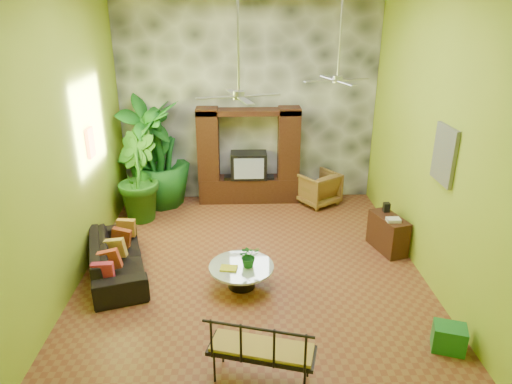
{
  "coord_description": "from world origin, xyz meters",
  "views": [
    {
      "loc": [
        -0.18,
        -7.23,
        4.39
      ],
      "look_at": [
        0.07,
        0.2,
        1.4
      ],
      "focal_mm": 32.0,
      "sensor_mm": 36.0,
      "label": 1
    }
  ],
  "objects_px": {
    "tall_plant_c": "(159,154)",
    "iron_bench": "(262,349)",
    "wicker_armchair": "(318,188)",
    "entertainment_center": "(249,163)",
    "ceiling_fan_back": "(338,68)",
    "ceiling_fan_front": "(239,81)",
    "sofa": "(117,257)",
    "green_bin": "(449,338)",
    "side_console": "(388,233)",
    "coffee_table": "(241,273)",
    "tall_plant_a": "(149,152)",
    "tall_plant_b": "(136,176)"
  },
  "relations": [
    {
      "from": "tall_plant_c",
      "to": "iron_bench",
      "type": "xyz_separation_m",
      "value": [
        2.14,
        -5.81,
        -0.7
      ]
    },
    {
      "from": "wicker_armchair",
      "to": "entertainment_center",
      "type": "bearing_deg",
      "value": -41.94
    },
    {
      "from": "ceiling_fan_back",
      "to": "wicker_armchair",
      "type": "height_order",
      "value": "ceiling_fan_back"
    },
    {
      "from": "ceiling_fan_front",
      "to": "sofa",
      "type": "bearing_deg",
      "value": 172.71
    },
    {
      "from": "ceiling_fan_back",
      "to": "green_bin",
      "type": "height_order",
      "value": "ceiling_fan_back"
    },
    {
      "from": "ceiling_fan_front",
      "to": "sofa",
      "type": "xyz_separation_m",
      "value": [
        -2.2,
        0.28,
        -3.08
      ]
    },
    {
      "from": "side_console",
      "to": "ceiling_fan_front",
      "type": "bearing_deg",
      "value": -177.62
    },
    {
      "from": "coffee_table",
      "to": "green_bin",
      "type": "relative_size",
      "value": 2.53
    },
    {
      "from": "iron_bench",
      "to": "entertainment_center",
      "type": "bearing_deg",
      "value": 105.73
    },
    {
      "from": "ceiling_fan_back",
      "to": "green_bin",
      "type": "distance_m",
      "value": 4.84
    },
    {
      "from": "tall_plant_a",
      "to": "tall_plant_b",
      "type": "bearing_deg",
      "value": -101.77
    },
    {
      "from": "coffee_table",
      "to": "side_console",
      "type": "height_order",
      "value": "side_console"
    },
    {
      "from": "sofa",
      "to": "tall_plant_b",
      "type": "xyz_separation_m",
      "value": [
        -0.08,
        2.33,
        0.68
      ]
    },
    {
      "from": "coffee_table",
      "to": "ceiling_fan_front",
      "type": "bearing_deg",
      "value": 90.43
    },
    {
      "from": "wicker_armchair",
      "to": "tall_plant_c",
      "type": "xyz_separation_m",
      "value": [
        -3.75,
        0.11,
        0.85
      ]
    },
    {
      "from": "ceiling_fan_back",
      "to": "wicker_armchair",
      "type": "xyz_separation_m",
      "value": [
        0.05,
        1.7,
        -3.01
      ]
    },
    {
      "from": "ceiling_fan_back",
      "to": "coffee_table",
      "type": "relative_size",
      "value": 1.7
    },
    {
      "from": "tall_plant_c",
      "to": "coffee_table",
      "type": "relative_size",
      "value": 2.28
    },
    {
      "from": "ceiling_fan_front",
      "to": "ceiling_fan_back",
      "type": "distance_m",
      "value": 2.41
    },
    {
      "from": "ceiling_fan_front",
      "to": "tall_plant_c",
      "type": "distance_m",
      "value": 4.46
    },
    {
      "from": "sofa",
      "to": "coffee_table",
      "type": "bearing_deg",
      "value": -119.83
    },
    {
      "from": "tall_plant_a",
      "to": "green_bin",
      "type": "distance_m",
      "value": 7.3
    },
    {
      "from": "iron_bench",
      "to": "tall_plant_c",
      "type": "bearing_deg",
      "value": 125.53
    },
    {
      "from": "ceiling_fan_front",
      "to": "coffee_table",
      "type": "bearing_deg",
      "value": -89.57
    },
    {
      "from": "ceiling_fan_back",
      "to": "iron_bench",
      "type": "distance_m",
      "value": 5.15
    },
    {
      "from": "sofa",
      "to": "tall_plant_b",
      "type": "relative_size",
      "value": 1.1
    },
    {
      "from": "tall_plant_b",
      "to": "green_bin",
      "type": "distance_m",
      "value": 6.85
    },
    {
      "from": "coffee_table",
      "to": "iron_bench",
      "type": "relative_size",
      "value": 0.78
    },
    {
      "from": "iron_bench",
      "to": "green_bin",
      "type": "distance_m",
      "value": 2.68
    },
    {
      "from": "ceiling_fan_front",
      "to": "side_console",
      "type": "height_order",
      "value": "ceiling_fan_front"
    },
    {
      "from": "iron_bench",
      "to": "sofa",
      "type": "bearing_deg",
      "value": 147.62
    },
    {
      "from": "ceiling_fan_back",
      "to": "tall_plant_c",
      "type": "height_order",
      "value": "ceiling_fan_back"
    },
    {
      "from": "tall_plant_c",
      "to": "green_bin",
      "type": "distance_m",
      "value": 7.17
    },
    {
      "from": "entertainment_center",
      "to": "coffee_table",
      "type": "xyz_separation_m",
      "value": [
        -0.2,
        -3.75,
        -0.71
      ]
    },
    {
      "from": "tall_plant_c",
      "to": "side_console",
      "type": "distance_m",
      "value": 5.41
    },
    {
      "from": "coffee_table",
      "to": "green_bin",
      "type": "height_order",
      "value": "coffee_table"
    },
    {
      "from": "tall_plant_a",
      "to": "side_console",
      "type": "distance_m",
      "value": 5.6
    },
    {
      "from": "entertainment_center",
      "to": "wicker_armchair",
      "type": "distance_m",
      "value": 1.76
    },
    {
      "from": "ceiling_fan_back",
      "to": "side_console",
      "type": "relative_size",
      "value": 2.12
    },
    {
      "from": "ceiling_fan_back",
      "to": "tall_plant_b",
      "type": "distance_m",
      "value": 4.84
    },
    {
      "from": "ceiling_fan_back",
      "to": "side_console",
      "type": "distance_m",
      "value": 3.29
    },
    {
      "from": "iron_bench",
      "to": "green_bin",
      "type": "xyz_separation_m",
      "value": [
        2.6,
        0.54,
        -0.36
      ]
    },
    {
      "from": "ceiling_fan_back",
      "to": "coffee_table",
      "type": "height_order",
      "value": "ceiling_fan_back"
    },
    {
      "from": "tall_plant_b",
      "to": "tall_plant_c",
      "type": "relative_size",
      "value": 0.8
    },
    {
      "from": "wicker_armchair",
      "to": "green_bin",
      "type": "xyz_separation_m",
      "value": [
        1.0,
        -5.16,
        -0.21
      ]
    },
    {
      "from": "wicker_armchair",
      "to": "iron_bench",
      "type": "bearing_deg",
      "value": 40.57
    },
    {
      "from": "entertainment_center",
      "to": "ceiling_fan_front",
      "type": "bearing_deg",
      "value": -93.24
    },
    {
      "from": "side_console",
      "to": "green_bin",
      "type": "relative_size",
      "value": 2.04
    },
    {
      "from": "iron_bench",
      "to": "side_console",
      "type": "distance_m",
      "value": 4.27
    },
    {
      "from": "tall_plant_a",
      "to": "sofa",
      "type": "bearing_deg",
      "value": -91.44
    }
  ]
}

